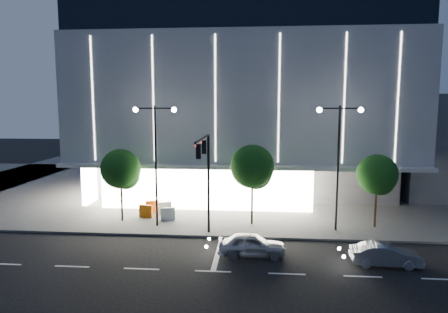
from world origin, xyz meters
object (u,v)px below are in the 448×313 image
street_lamp_east (339,149)px  barrier_d (168,214)px  street_lamp_west (156,148)px  tree_mid (253,169)px  traffic_mast (206,167)px  tree_left (121,171)px  tree_right (377,177)px  barrier_a (146,211)px  barrier_b (165,208)px  barrier_c (152,207)px  car_second (385,255)px  car_lead (252,245)px

street_lamp_east → barrier_d: size_ratio=8.18×
street_lamp_west → tree_mid: bearing=8.3°
traffic_mast → street_lamp_west: bearing=146.4°
tree_mid → barrier_d: bearing=176.7°
street_lamp_east → tree_left: (-15.97, 1.02, -1.92)m
street_lamp_west → tree_left: bearing=161.1°
tree_right → barrier_a: (-17.45, 1.02, -3.23)m
barrier_b → barrier_c: same height
tree_mid → barrier_b: 8.35m
tree_right → car_second: tree_right is taller
tree_left → car_lead: (10.05, -6.08, -3.34)m
tree_right → barrier_b: (-16.19, 2.10, -3.23)m
barrier_b → street_lamp_west: bearing=-110.8°
tree_mid → car_second: tree_mid is taller
car_second → car_lead: bearing=85.8°
tree_left → car_second: bearing=-21.4°
tree_mid → barrier_c: size_ratio=5.59×
tree_left → barrier_d: (3.48, 0.37, -3.38)m
tree_mid → tree_right: size_ratio=1.12×
car_second → barrier_c: car_second is taller
tree_left → traffic_mast: bearing=-27.8°
barrier_d → tree_mid: bearing=-14.6°
traffic_mast → barrier_d: traffic_mast is taller
barrier_b → barrier_d: same height
street_lamp_east → barrier_c: size_ratio=8.18×
barrier_d → tree_left: bearing=174.8°
car_lead → barrier_a: 11.08m
barrier_a → barrier_c: size_ratio=1.00×
tree_right → car_lead: tree_right is taller
traffic_mast → tree_mid: bearing=50.6°
tree_mid → car_second: (7.61, -6.90, -3.70)m
tree_right → barrier_c: bearing=171.9°
traffic_mast → car_second: size_ratio=1.83×
tree_mid → barrier_c: bearing=163.5°
traffic_mast → street_lamp_west: street_lamp_west is taller
tree_left → barrier_d: 4.87m
traffic_mast → tree_right: bearing=17.0°
street_lamp_west → street_lamp_east: (13.00, 0.00, 0.00)m
traffic_mast → barrier_d: size_ratio=6.43×
barrier_b → barrier_d: size_ratio=1.00×
tree_mid → street_lamp_west: bearing=-171.7°
barrier_a → car_second: bearing=-15.3°
tree_right → car_lead: (-8.95, -6.08, -3.19)m
traffic_mast → barrier_a: 8.40m
barrier_a → barrier_b: bearing=51.9°
barrier_c → tree_left: bearing=-144.5°
car_lead → car_second: (7.55, -0.82, -0.06)m
tree_left → barrier_c: tree_left is taller
traffic_mast → barrier_b: 8.37m
barrier_d → barrier_b: bearing=99.9°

